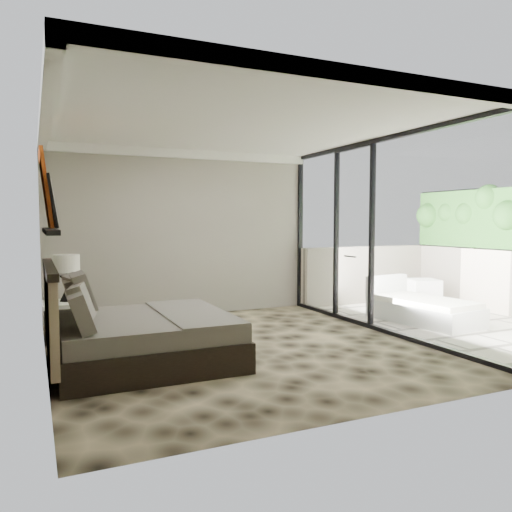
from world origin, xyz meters
name	(u,v)px	position (x,y,z in m)	size (l,w,h in m)	color
floor	(240,348)	(0.00, 0.00, 0.00)	(5.00, 5.00, 0.00)	black
ceiling	(239,124)	(0.00, 0.00, 2.79)	(4.50, 5.00, 0.02)	silver
back_wall	(184,233)	(0.00, 2.49, 1.40)	(4.50, 0.02, 2.80)	gray
left_wall	(44,240)	(-2.24, 0.00, 1.40)	(0.02, 5.00, 2.80)	gray
glass_wall	(385,235)	(2.25, 0.00, 1.40)	(0.08, 5.00, 2.80)	white
terrace_slab	(460,327)	(3.75, 0.00, -0.06)	(3.00, 5.00, 0.12)	beige
picture_ledge	(50,231)	(-2.18, 0.10, 1.50)	(0.12, 2.20, 0.05)	black
bed	(136,335)	(-1.32, -0.15, 0.33)	(1.99, 1.93, 1.10)	black
nightstand	(66,319)	(-1.97, 1.38, 0.29)	(0.58, 0.58, 0.58)	black
table_lamp	(67,271)	(-1.94, 1.43, 0.92)	(0.35, 0.35, 0.63)	black
abstract_canvas	(46,189)	(-2.19, 0.62, 1.97)	(0.04, 0.90, 0.90)	#9F3D0D
framed_print	(52,201)	(-2.14, 0.32, 1.82)	(0.03, 0.50, 0.60)	black
ottoman	(423,293)	(4.28, 1.40, 0.26)	(0.52, 0.52, 0.52)	white
lounger	(421,309)	(3.28, 0.36, 0.21)	(1.06, 1.82, 0.68)	silver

